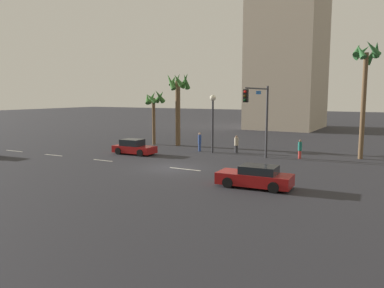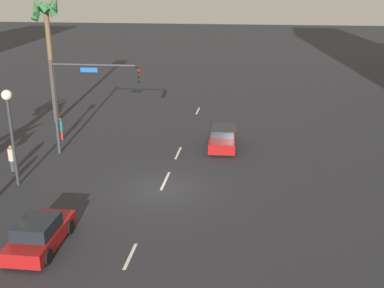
{
  "view_description": "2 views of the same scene",
  "coord_description": "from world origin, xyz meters",
  "px_view_note": "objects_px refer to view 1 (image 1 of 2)",
  "views": [
    {
      "loc": [
        14.84,
        -24.0,
        5.45
      ],
      "look_at": [
        2.19,
        -0.75,
        2.03
      ],
      "focal_mm": 35.62,
      "sensor_mm": 36.0,
      "label": 1
    },
    {
      "loc": [
        -23.04,
        -4.75,
        10.75
      ],
      "look_at": [
        2.71,
        -1.35,
        1.78
      ],
      "focal_mm": 43.64,
      "sensor_mm": 36.0,
      "label": 2
    }
  ],
  "objects_px": {
    "car_1": "(134,147)",
    "palm_tree_0": "(154,103)",
    "pedestrian_0": "(200,141)",
    "pedestrian_2": "(300,149)",
    "building_2": "(289,41)",
    "car_2": "(255,177)",
    "palm_tree_2": "(178,93)",
    "pedestrian_1": "(236,144)",
    "palm_tree_1": "(366,69)",
    "streetlamp": "(213,112)",
    "traffic_signal": "(260,110)"
  },
  "relations": [
    {
      "from": "car_2",
      "to": "pedestrian_0",
      "type": "distance_m",
      "value": 14.86
    },
    {
      "from": "pedestrian_1",
      "to": "pedestrian_0",
      "type": "bearing_deg",
      "value": -165.58
    },
    {
      "from": "pedestrian_2",
      "to": "car_1",
      "type": "bearing_deg",
      "value": -160.98
    },
    {
      "from": "pedestrian_2",
      "to": "palm_tree_1",
      "type": "height_order",
      "value": "palm_tree_1"
    },
    {
      "from": "building_2",
      "to": "palm_tree_1",
      "type": "bearing_deg",
      "value": -62.26
    },
    {
      "from": "pedestrian_0",
      "to": "pedestrian_1",
      "type": "xyz_separation_m",
      "value": [
        3.46,
        0.89,
        -0.12
      ]
    },
    {
      "from": "palm_tree_0",
      "to": "pedestrian_1",
      "type": "bearing_deg",
      "value": -7.12
    },
    {
      "from": "pedestrian_1",
      "to": "streetlamp",
      "type": "bearing_deg",
      "value": -145.77
    },
    {
      "from": "car_2",
      "to": "traffic_signal",
      "type": "xyz_separation_m",
      "value": [
        -2.72,
        8.74,
        3.63
      ]
    },
    {
      "from": "palm_tree_1",
      "to": "car_1",
      "type": "bearing_deg",
      "value": -158.81
    },
    {
      "from": "pedestrian_0",
      "to": "traffic_signal",
      "type": "bearing_deg",
      "value": -20.73
    },
    {
      "from": "car_1",
      "to": "pedestrian_0",
      "type": "height_order",
      "value": "pedestrian_0"
    },
    {
      "from": "car_2",
      "to": "palm_tree_0",
      "type": "bearing_deg",
      "value": 140.36
    },
    {
      "from": "car_1",
      "to": "building_2",
      "type": "bearing_deg",
      "value": 81.85
    },
    {
      "from": "building_2",
      "to": "palm_tree_2",
      "type": "bearing_deg",
      "value": -98.1
    },
    {
      "from": "streetlamp",
      "to": "pedestrian_2",
      "type": "bearing_deg",
      "value": 5.2
    },
    {
      "from": "pedestrian_0",
      "to": "palm_tree_1",
      "type": "height_order",
      "value": "palm_tree_1"
    },
    {
      "from": "car_1",
      "to": "car_2",
      "type": "bearing_deg",
      "value": -25.84
    },
    {
      "from": "palm_tree_0",
      "to": "pedestrian_0",
      "type": "bearing_deg",
      "value": -17.84
    },
    {
      "from": "car_1",
      "to": "palm_tree_0",
      "type": "xyz_separation_m",
      "value": [
        -2.19,
        6.67,
        3.96
      ]
    },
    {
      "from": "streetlamp",
      "to": "palm_tree_0",
      "type": "relative_size",
      "value": 0.89
    },
    {
      "from": "pedestrian_2",
      "to": "palm_tree_2",
      "type": "bearing_deg",
      "value": 169.82
    },
    {
      "from": "pedestrian_2",
      "to": "building_2",
      "type": "bearing_deg",
      "value": 106.88
    },
    {
      "from": "palm_tree_2",
      "to": "streetlamp",
      "type": "bearing_deg",
      "value": -29.43
    },
    {
      "from": "palm_tree_0",
      "to": "building_2",
      "type": "relative_size",
      "value": 0.22
    },
    {
      "from": "palm_tree_2",
      "to": "pedestrian_0",
      "type": "bearing_deg",
      "value": -34.44
    },
    {
      "from": "streetlamp",
      "to": "pedestrian_0",
      "type": "bearing_deg",
      "value": 165.88
    },
    {
      "from": "car_1",
      "to": "pedestrian_0",
      "type": "xyz_separation_m",
      "value": [
        4.51,
        4.51,
        0.34
      ]
    },
    {
      "from": "car_2",
      "to": "palm_tree_2",
      "type": "relative_size",
      "value": 0.56
    },
    {
      "from": "pedestrian_2",
      "to": "building_2",
      "type": "xyz_separation_m",
      "value": [
        -9.07,
        29.89,
        13.2
      ]
    },
    {
      "from": "car_1",
      "to": "pedestrian_1",
      "type": "xyz_separation_m",
      "value": [
        7.97,
        5.4,
        0.22
      ]
    },
    {
      "from": "pedestrian_0",
      "to": "palm_tree_0",
      "type": "xyz_separation_m",
      "value": [
        -6.7,
        2.16,
        3.62
      ]
    },
    {
      "from": "pedestrian_1",
      "to": "car_1",
      "type": "bearing_deg",
      "value": -145.87
    },
    {
      "from": "palm_tree_1",
      "to": "pedestrian_1",
      "type": "bearing_deg",
      "value": -170.23
    },
    {
      "from": "car_2",
      "to": "building_2",
      "type": "relative_size",
      "value": 0.16
    },
    {
      "from": "pedestrian_0",
      "to": "palm_tree_0",
      "type": "height_order",
      "value": "palm_tree_0"
    },
    {
      "from": "palm_tree_0",
      "to": "building_2",
      "type": "height_order",
      "value": "building_2"
    },
    {
      "from": "palm_tree_0",
      "to": "palm_tree_1",
      "type": "bearing_deg",
      "value": 1.59
    },
    {
      "from": "car_1",
      "to": "streetlamp",
      "type": "xyz_separation_m",
      "value": [
        6.08,
        4.12,
        3.25
      ]
    },
    {
      "from": "car_1",
      "to": "palm_tree_1",
      "type": "xyz_separation_m",
      "value": [
        18.7,
        7.25,
        6.93
      ]
    },
    {
      "from": "car_1",
      "to": "streetlamp",
      "type": "distance_m",
      "value": 8.03
    },
    {
      "from": "car_2",
      "to": "palm_tree_1",
      "type": "bearing_deg",
      "value": 71.92
    },
    {
      "from": "car_2",
      "to": "streetlamp",
      "type": "height_order",
      "value": "streetlamp"
    },
    {
      "from": "car_2",
      "to": "streetlamp",
      "type": "bearing_deg",
      "value": 126.24
    },
    {
      "from": "car_2",
      "to": "palm_tree_2",
      "type": "height_order",
      "value": "palm_tree_2"
    },
    {
      "from": "palm_tree_1",
      "to": "palm_tree_0",
      "type": "bearing_deg",
      "value": -178.41
    },
    {
      "from": "palm_tree_1",
      "to": "palm_tree_2",
      "type": "distance_m",
      "value": 18.33
    },
    {
      "from": "palm_tree_2",
      "to": "building_2",
      "type": "height_order",
      "value": "building_2"
    },
    {
      "from": "pedestrian_1",
      "to": "palm_tree_2",
      "type": "distance_m",
      "value": 9.07
    },
    {
      "from": "palm_tree_0",
      "to": "palm_tree_2",
      "type": "distance_m",
      "value": 2.92
    }
  ]
}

